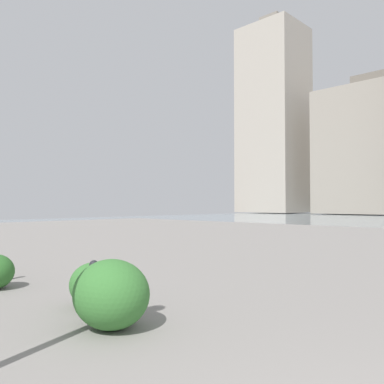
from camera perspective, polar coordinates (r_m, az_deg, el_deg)
building_annex at (r=72.90m, az=24.63°, el=5.42°), size 16.38×12.79×22.99m
building_highrise at (r=80.44m, az=11.60°, el=10.16°), size 11.30×10.38×38.28m
bollard_near at (r=5.94m, az=-13.91°, el=-13.25°), size 0.13×0.13×0.83m
shrub_low at (r=5.43m, az=-11.48°, el=-14.14°), size 1.06×0.95×0.90m
shrub_wide at (r=6.61m, az=-13.86°, el=-12.77°), size 0.82×0.74×0.70m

